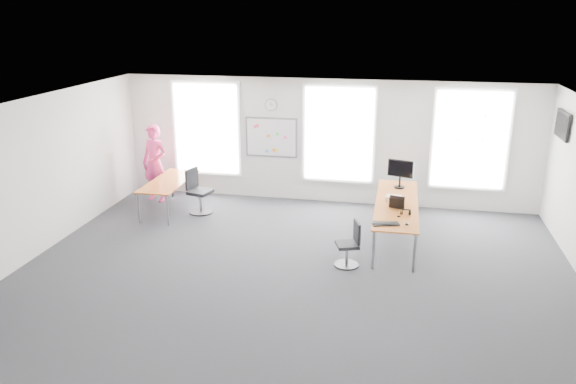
% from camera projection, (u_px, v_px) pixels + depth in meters
% --- Properties ---
extents(floor, '(10.00, 10.00, 0.00)m').
position_uv_depth(floor, '(295.00, 271.00, 10.21)').
color(floor, '#242428').
rests_on(floor, ground).
extents(ceiling, '(10.00, 10.00, 0.00)m').
position_uv_depth(ceiling, '(296.00, 106.00, 9.28)').
color(ceiling, white).
rests_on(ceiling, ground).
extents(wall_back, '(10.00, 0.00, 10.00)m').
position_uv_depth(wall_back, '(326.00, 142.00, 13.47)').
color(wall_back, white).
rests_on(wall_back, ground).
extents(wall_front, '(10.00, 0.00, 10.00)m').
position_uv_depth(wall_front, '(226.00, 306.00, 6.02)').
color(wall_front, white).
rests_on(wall_front, ground).
extents(wall_left, '(0.00, 10.00, 10.00)m').
position_uv_depth(wall_left, '(38.00, 176.00, 10.69)').
color(wall_left, white).
rests_on(wall_left, ground).
extents(window_left, '(1.60, 0.06, 2.20)m').
position_uv_depth(window_left, '(207.00, 129.00, 13.95)').
color(window_left, white).
rests_on(window_left, wall_back).
extents(window_mid, '(1.60, 0.06, 2.20)m').
position_uv_depth(window_mid, '(339.00, 134.00, 13.33)').
color(window_mid, white).
rests_on(window_mid, wall_back).
extents(window_right, '(1.60, 0.06, 2.20)m').
position_uv_depth(window_right, '(470.00, 140.00, 12.76)').
color(window_right, white).
rests_on(window_right, wall_back).
extents(desk_right, '(0.85, 3.20, 0.78)m').
position_uv_depth(desk_right, '(397.00, 205.00, 11.43)').
color(desk_right, '#AB5630').
rests_on(desk_right, ground).
extents(desk_left, '(0.80, 2.00, 0.73)m').
position_uv_depth(desk_left, '(169.00, 183.00, 13.09)').
color(desk_left, '#AB5630').
rests_on(desk_left, ground).
extents(chair_right, '(0.49, 0.49, 0.86)m').
position_uv_depth(chair_right, '(350.00, 247.00, 10.32)').
color(chair_right, black).
rests_on(chair_right, ground).
extents(chair_left, '(0.58, 0.57, 1.04)m').
position_uv_depth(chair_left, '(198.00, 193.00, 13.02)').
color(chair_left, black).
rests_on(chair_left, ground).
extents(person, '(0.79, 0.62, 1.90)m').
position_uv_depth(person, '(155.00, 163.00, 13.69)').
color(person, '#E33477').
rests_on(person, ground).
extents(whiteboard, '(1.20, 0.03, 0.90)m').
position_uv_depth(whiteboard, '(271.00, 137.00, 13.68)').
color(whiteboard, white).
rests_on(whiteboard, wall_back).
extents(wall_clock, '(0.30, 0.04, 0.30)m').
position_uv_depth(wall_clock, '(271.00, 105.00, 13.44)').
color(wall_clock, gray).
rests_on(wall_clock, wall_back).
extents(tv, '(0.06, 0.90, 0.55)m').
position_uv_depth(tv, '(563.00, 125.00, 11.36)').
color(tv, black).
rests_on(tv, wall_right).
extents(keyboard, '(0.52, 0.32, 0.02)m').
position_uv_depth(keyboard, '(386.00, 224.00, 10.27)').
color(keyboard, black).
rests_on(keyboard, desk_right).
extents(mouse, '(0.08, 0.12, 0.04)m').
position_uv_depth(mouse, '(407.00, 224.00, 10.24)').
color(mouse, black).
rests_on(mouse, desk_right).
extents(lens_cap, '(0.08, 0.08, 0.01)m').
position_uv_depth(lens_cap, '(399.00, 217.00, 10.65)').
color(lens_cap, black).
rests_on(lens_cap, desk_right).
extents(headphones, '(0.20, 0.11, 0.12)m').
position_uv_depth(headphones, '(405.00, 212.00, 10.75)').
color(headphones, black).
rests_on(headphones, desk_right).
extents(laptop_sleeve, '(0.31, 0.23, 0.25)m').
position_uv_depth(laptop_sleeve, '(397.00, 203.00, 11.05)').
color(laptop_sleeve, black).
rests_on(laptop_sleeve, desk_right).
extents(paper_stack, '(0.34, 0.27, 0.11)m').
position_uv_depth(paper_stack, '(394.00, 198.00, 11.52)').
color(paper_stack, '#F3E3BF').
rests_on(paper_stack, desk_right).
extents(monitor, '(0.56, 0.23, 0.63)m').
position_uv_depth(monitor, '(400.00, 171.00, 12.26)').
color(monitor, black).
rests_on(monitor, desk_right).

